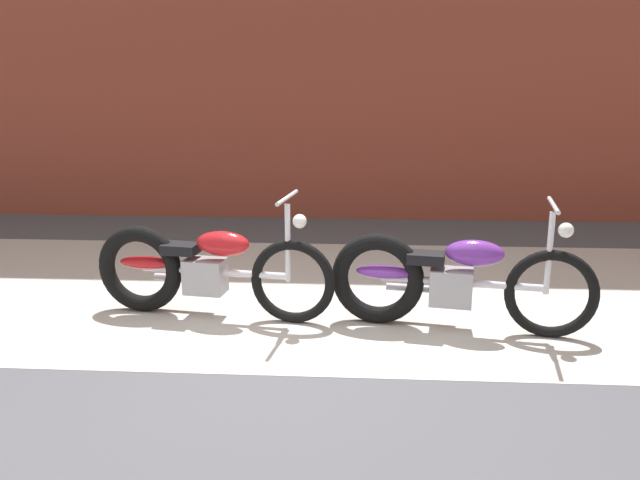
% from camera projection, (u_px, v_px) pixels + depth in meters
% --- Properties ---
extents(ground_plane, '(80.00, 80.00, 0.00)m').
position_uv_depth(ground_plane, '(272.00, 376.00, 4.21)').
color(ground_plane, '#47474C').
extents(sidewalk_slab, '(36.00, 3.50, 0.01)m').
position_uv_depth(sidewalk_slab, '(298.00, 291.00, 5.91)').
color(sidewalk_slab, '#B2ADA3').
rests_on(sidewalk_slab, ground).
extents(motorcycle_red, '(2.00, 0.64, 1.03)m').
position_uv_depth(motorcycle_red, '(196.00, 269.00, 5.21)').
color(motorcycle_red, black).
rests_on(motorcycle_red, ground).
extents(motorcycle_purple, '(1.99, 0.67, 1.03)m').
position_uv_depth(motorcycle_purple, '(441.00, 279.00, 4.94)').
color(motorcycle_purple, black).
rests_on(motorcycle_purple, ground).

